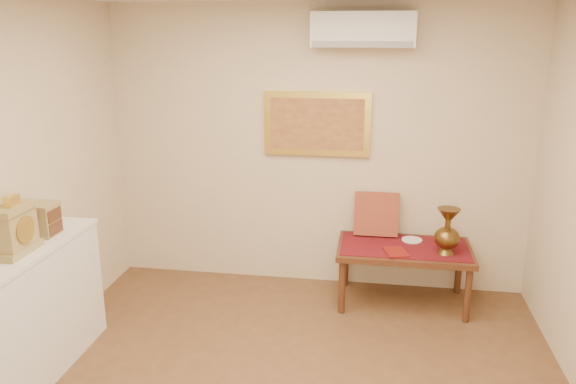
% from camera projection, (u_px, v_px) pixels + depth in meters
% --- Properties ---
extents(wall_back, '(4.00, 0.02, 2.70)m').
position_uv_depth(wall_back, '(317.00, 149.00, 5.35)').
color(wall_back, beige).
rests_on(wall_back, ground).
extents(table_cloth, '(1.14, 0.59, 0.01)m').
position_uv_depth(table_cloth, '(404.00, 247.00, 5.09)').
color(table_cloth, maroon).
rests_on(table_cloth, low_table).
extents(brass_urn_tall, '(0.22, 0.22, 0.50)m').
position_uv_depth(brass_urn_tall, '(448.00, 226.00, 4.86)').
color(brass_urn_tall, brown).
rests_on(brass_urn_tall, table_cloth).
extents(plate, '(0.19, 0.19, 0.01)m').
position_uv_depth(plate, '(412.00, 240.00, 5.22)').
color(plate, white).
rests_on(plate, table_cloth).
extents(menu, '(0.24, 0.29, 0.01)m').
position_uv_depth(menu, '(396.00, 252.00, 4.94)').
color(menu, maroon).
rests_on(menu, table_cloth).
extents(cushion, '(0.41, 0.18, 0.43)m').
position_uv_depth(cushion, '(376.00, 214.00, 5.33)').
color(cushion, maroon).
rests_on(cushion, table_cloth).
extents(display_ledge, '(0.37, 2.02, 0.98)m').
position_uv_depth(display_ledge, '(6.00, 335.00, 3.73)').
color(display_ledge, silver).
rests_on(display_ledge, floor).
extents(mantel_clock, '(0.17, 0.36, 0.41)m').
position_uv_depth(mantel_clock, '(16.00, 229.00, 3.77)').
color(mantel_clock, '#A08952').
rests_on(mantel_clock, display_ledge).
extents(wooden_chest, '(0.16, 0.21, 0.24)m').
position_uv_depth(wooden_chest, '(46.00, 219.00, 4.12)').
color(wooden_chest, '#A08952').
rests_on(wooden_chest, display_ledge).
extents(low_table, '(1.20, 0.70, 0.55)m').
position_uv_depth(low_table, '(404.00, 254.00, 5.11)').
color(low_table, '#502A18').
rests_on(low_table, floor).
extents(painting, '(1.00, 0.06, 0.60)m').
position_uv_depth(painting, '(317.00, 124.00, 5.26)').
color(painting, gold).
rests_on(painting, wall_back).
extents(ac_unit, '(0.90, 0.25, 0.30)m').
position_uv_depth(ac_unit, '(363.00, 30.00, 4.86)').
color(ac_unit, silver).
rests_on(ac_unit, wall_back).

